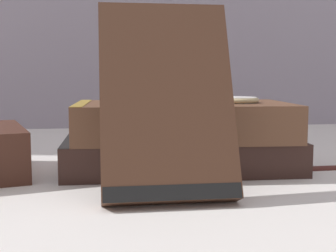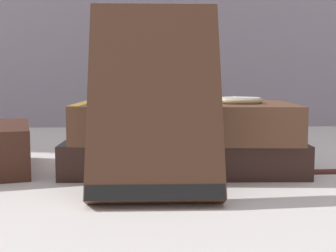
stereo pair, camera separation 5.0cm
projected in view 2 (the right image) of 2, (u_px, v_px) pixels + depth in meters
The scene contains 6 objects.
ground_plane at pixel (131, 180), 0.45m from camera, with size 3.00×3.00×0.00m, color silver.
book_flat_bottom at pixel (177, 153), 0.50m from camera, with size 0.25×0.14×0.03m.
book_flat_top at pixel (180, 121), 0.49m from camera, with size 0.23×0.14×0.04m.
book_leaning_front at pixel (155, 106), 0.38m from camera, with size 0.11×0.08×0.16m.
pocket_watch at pixel (239, 100), 0.49m from camera, with size 0.05×0.05×0.01m.
reading_glasses at pixel (125, 148), 0.63m from camera, with size 0.11×0.05×0.00m.
Camera 2 is at (0.02, -0.44, 0.10)m, focal length 50.00 mm.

